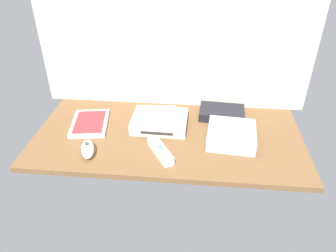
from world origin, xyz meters
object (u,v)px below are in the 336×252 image
game_case (90,123)px  remote_wand (160,151)px  mini_computer (231,135)px  network_router (222,113)px  game_console (160,121)px  remote_nunchuk (88,149)px  remote_classic_pad (157,113)px

game_case → remote_wand: remote_wand is taller
mini_computer → network_router: bearing=98.8°
game_console → mini_computer: mini_computer is taller
game_console → remote_wand: game_console is taller
remote_nunchuk → remote_classic_pad: 30.30cm
mini_computer → remote_wand: size_ratio=1.27×
mini_computer → remote_classic_pad: size_ratio=1.23×
remote_nunchuk → network_router: bearing=14.6°
remote_nunchuk → mini_computer: bearing=-3.4°
remote_wand → remote_nunchuk: bearing=153.9°
game_console → mini_computer: bearing=-14.0°
game_case → remote_classic_pad: remote_classic_pad is taller
game_case → remote_classic_pad: (26.40, 2.93, 4.65)cm
game_case → network_router: bearing=3.7°
game_console → remote_wand: bearing=-81.5°
game_case → network_router: 53.22cm
mini_computer → remote_wand: bearing=-157.0°
remote_wand → remote_classic_pad: (-3.46, 19.07, 3.90)cm
game_console → remote_classic_pad: remote_classic_pad is taller
mini_computer → remote_nunchuk: mini_computer is taller
network_router → remote_classic_pad: bearing=-157.4°
network_router → remote_wand: same height
game_console → network_router: 26.30cm
remote_wand → remote_classic_pad: bearing=69.4°
game_case → remote_wand: (29.87, -16.14, 0.75)cm
network_router → remote_classic_pad: size_ratio=1.26×
remote_nunchuk → game_case: bearing=87.6°
game_case → remote_nunchuk: bearing=-83.4°
game_console → mini_computer: 28.03cm
remote_classic_pad → game_console: bearing=-51.5°
mini_computer → network_router: size_ratio=0.98×
game_case → remote_classic_pad: 26.97cm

